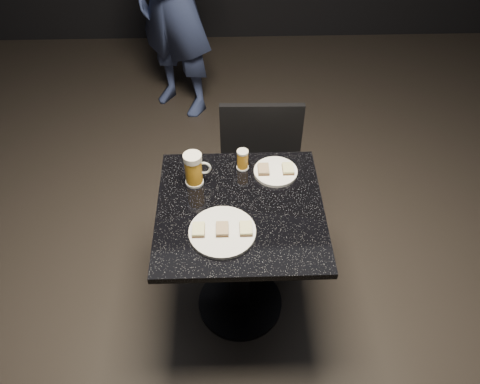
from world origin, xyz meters
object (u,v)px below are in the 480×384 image
object	(u,v)px
beer_mug	(194,169)
chair	(261,179)
plate_large	(222,232)
beer_tumbler	(243,160)
plate_small	(276,172)
table	(240,243)

from	to	relation	value
beer_mug	chair	world-z (taller)	beer_mug
plate_large	chair	xyz separation A→B (m)	(0.20, 0.57, -0.26)
plate_large	beer_tumbler	world-z (taller)	beer_tumbler
beer_mug	chair	xyz separation A→B (m)	(0.32, 0.28, -0.33)
beer_tumbler	plate_small	bearing A→B (deg)	-15.02
plate_large	table	bearing A→B (deg)	61.42
table	beer_mug	size ratio (longest dim) A/B	4.75
plate_small	table	bearing A→B (deg)	-128.71
plate_small	table	distance (m)	0.36
table	chair	distance (m)	0.45
table	beer_mug	xyz separation A→B (m)	(-0.19, 0.16, 0.32)
plate_large	beer_mug	xyz separation A→B (m)	(-0.12, 0.29, 0.07)
table	beer_tumbler	xyz separation A→B (m)	(0.02, 0.25, 0.29)
plate_large	beer_tumbler	distance (m)	0.40
beer_mug	beer_tumbler	size ratio (longest dim) A/B	1.61
plate_small	beer_tumbler	size ratio (longest dim) A/B	2.00
plate_large	chair	world-z (taller)	chair
plate_large	beer_tumbler	size ratio (longest dim) A/B	2.73
table	beer_tumbler	world-z (taller)	beer_tumbler
plate_small	beer_tumbler	bearing A→B (deg)	164.98
beer_tumbler	chair	bearing A→B (deg)	60.93
plate_small	plate_large	bearing A→B (deg)	-124.95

